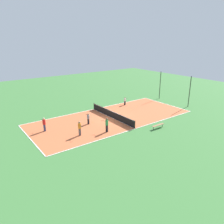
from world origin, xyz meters
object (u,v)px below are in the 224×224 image
bench (158,125)px  player_coach_red (44,123)px  tennis_ball_left_sideline (131,110)px  fence_post_back_right (190,92)px  fence_post_back_left (160,85)px  player_center_orange (80,127)px  player_far_green (107,124)px  player_baseline_gray (88,118)px  tennis_ball_near_net (136,106)px  tennis_net (112,114)px  player_far_white (125,101)px  tennis_ball_right_alley (93,122)px

bench → player_coach_red: 14.34m
tennis_ball_left_sideline → fence_post_back_right: size_ratio=0.01×
bench → fence_post_back_left: 15.02m
bench → player_center_orange: bearing=156.5°
player_center_orange → fence_post_back_left: (-5.83, 20.31, 1.54)m
player_far_green → player_baseline_gray: size_ratio=1.21×
bench → player_center_orange: 10.01m
player_far_green → tennis_ball_near_net: bearing=-88.4°
tennis_net → player_far_white: bearing=124.4°
player_coach_red → tennis_ball_near_net: size_ratio=26.02×
player_center_orange → player_far_green: (1.06, 3.17, 0.02)m
tennis_net → player_far_white: 6.79m
bench → fence_post_back_right: fence_post_back_right is taller
bench → player_far_green: 6.70m
bench → tennis_ball_left_sideline: bearing=73.6°
bench → tennis_ball_near_net: 9.50m
player_center_orange → player_baseline_gray: player_center_orange is taller
tennis_net → player_baseline_gray: size_ratio=6.67×
player_far_green → tennis_ball_near_net: (-5.65, 10.06, -1.01)m
bench → player_center_orange: player_center_orange is taller
tennis_net → player_coach_red: size_ratio=5.61×
player_center_orange → tennis_ball_near_net: (-4.59, 13.23, -1.00)m
tennis_net → tennis_ball_left_sideline: 4.91m
fence_post_back_right → player_far_white: bearing=-131.3°
tennis_net → bench: 7.05m
tennis_ball_near_net → tennis_ball_right_alley: size_ratio=1.00×
player_center_orange → fence_post_back_left: bearing=110.4°
tennis_net → player_center_orange: size_ratio=5.57×
fence_post_back_left → bench: bearing=-48.6°
tennis_ball_near_net → bench: bearing=-25.4°
bench → tennis_ball_left_sideline: (-7.73, 2.27, -0.34)m
player_far_white → player_far_green: (7.51, -9.12, 0.27)m
player_coach_red → player_baseline_gray: (1.18, 5.58, -0.18)m
tennis_net → player_far_white: player_far_white is taller
bench → player_far_white: size_ratio=1.43×
player_center_orange → fence_post_back_right: fence_post_back_right is taller
tennis_ball_near_net → player_far_green: bearing=-60.7°
tennis_net → fence_post_back_left: size_ratio=1.92×
bench → tennis_ball_right_alley: bearing=130.4°
tennis_net → player_far_green: size_ratio=5.50×
player_coach_red → fence_post_back_right: bearing=-98.1°
player_far_green → tennis_ball_right_alley: player_far_green is taller
player_baseline_gray → tennis_ball_near_net: size_ratio=21.89×
player_coach_red → tennis_ball_left_sideline: bearing=-87.5°
player_center_orange → tennis_ball_right_alley: size_ratio=26.21×
bench → fence_post_back_left: bearing=41.4°
player_far_white → player_far_green: size_ratio=0.77×
tennis_net → player_center_orange: 7.19m
tennis_ball_left_sideline → fence_post_back_right: 10.21m
tennis_ball_left_sideline → fence_post_back_left: bearing=103.2°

